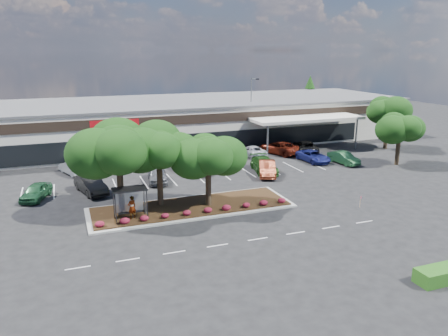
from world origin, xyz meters
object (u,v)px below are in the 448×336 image
object	(u,v)px
light_pole	(251,115)
car_0	(36,192)
survey_stake	(360,200)
car_1	(91,185)

from	to	relation	value
light_pole	car_0	bearing A→B (deg)	-150.80
car_0	light_pole	bearing A→B (deg)	50.39
light_pole	survey_stake	size ratio (longest dim) A/B	9.66
light_pole	survey_stake	world-z (taller)	light_pole
light_pole	car_0	world-z (taller)	light_pole
light_pole	car_1	size ratio (longest dim) A/B	1.86
survey_stake	car_1	bearing A→B (deg)	150.29
light_pole	car_0	xyz separation A→B (m)	(-29.43, -16.45, -3.57)
car_0	car_1	world-z (taller)	car_1
car_0	car_1	size ratio (longest dim) A/B	0.84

